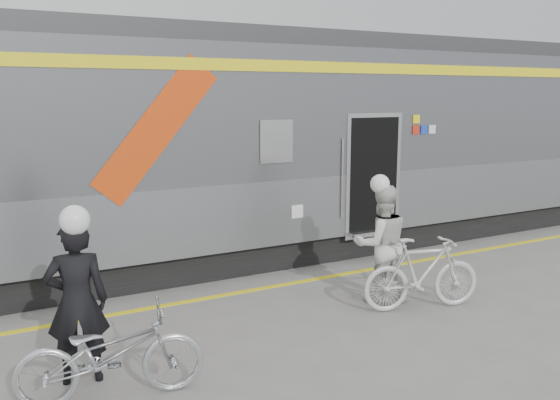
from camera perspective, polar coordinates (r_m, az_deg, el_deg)
ground at (r=7.36m, az=1.60°, el=-14.01°), size 90.00×90.00×0.00m
train at (r=10.94m, az=-5.02°, el=5.12°), size 24.00×3.17×4.10m
safety_strip at (r=9.14m, az=-5.32°, el=-9.08°), size 24.00×0.12×0.01m
man at (r=6.60m, az=-18.96°, el=-9.28°), size 0.71×0.54×1.75m
bicycle_left at (r=6.28m, az=-15.98°, el=-14.02°), size 1.93×0.98×0.96m
woman at (r=8.74m, az=9.72°, el=-4.19°), size 0.98×0.85×1.73m
bicycle_right at (r=8.62m, az=13.52°, el=-6.89°), size 1.81×0.94×1.05m
helmet_man at (r=6.35m, az=-19.49°, el=-0.48°), size 0.30×0.30×0.30m
helmet_woman at (r=8.55m, az=9.93°, el=2.33°), size 0.28×0.28×0.28m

